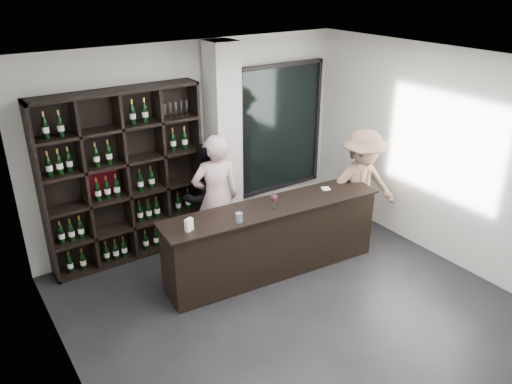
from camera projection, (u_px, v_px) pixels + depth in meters
floor at (308, 321)px, 5.87m from camera, size 5.00×5.50×0.01m
wine_shelf at (125, 178)px, 6.73m from camera, size 2.20×0.35×2.40m
structural_column at (224, 142)px, 7.32m from camera, size 0.40×0.40×2.90m
glass_panel at (280, 129)px, 8.11m from camera, size 1.60×0.08×2.10m
tasting_counter at (273, 239)px, 6.63m from camera, size 3.02×0.63×0.99m
taster_pink at (216, 198)px, 6.82m from camera, size 0.74×0.57×1.82m
taster_black at (207, 196)px, 7.15m from camera, size 0.83×0.68×1.60m
customer at (361, 188)px, 7.22m from camera, size 1.23×0.85×1.75m
wine_glass at (274, 200)px, 6.33m from camera, size 0.11×0.11×0.22m
spit_cup at (239, 218)px, 5.99m from camera, size 0.11×0.11×0.12m
napkin_stack at (326, 189)px, 6.90m from camera, size 0.14×0.14×0.02m
card_stand at (189, 225)px, 5.78m from camera, size 0.11×0.08×0.15m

